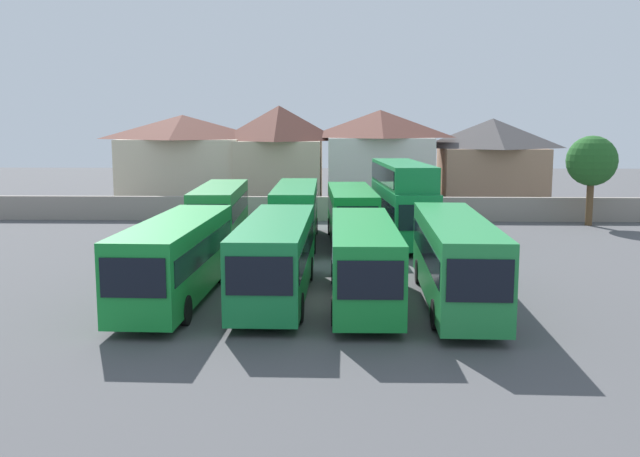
# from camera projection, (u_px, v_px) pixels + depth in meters

# --- Properties ---
(ground) EXTENTS (140.00, 140.00, 0.00)m
(ground) POSITION_uv_depth(u_px,v_px,m) (326.00, 234.00, 47.14)
(ground) COLOR #4C4C4F
(depot_boundary_wall) EXTENTS (56.00, 0.50, 1.80)m
(depot_boundary_wall) POSITION_uv_depth(u_px,v_px,m) (328.00, 209.00, 53.49)
(depot_boundary_wall) COLOR gray
(depot_boundary_wall) RESTS_ON ground
(bus_1) EXTENTS (2.85, 11.41, 3.35)m
(bus_1) POSITION_uv_depth(u_px,v_px,m) (177.00, 255.00, 29.08)
(bus_1) COLOR #178933
(bus_1) RESTS_ON ground
(bus_2) EXTENTS (2.76, 11.42, 3.32)m
(bus_2) POSITION_uv_depth(u_px,v_px,m) (276.00, 254.00, 29.47)
(bus_2) COLOR #177D3C
(bus_2) RESTS_ON ground
(bus_3) EXTENTS (2.68, 10.98, 3.26)m
(bus_3) POSITION_uv_depth(u_px,v_px,m) (363.00, 258.00, 28.77)
(bus_3) COLOR #168533
(bus_3) RESTS_ON ground
(bus_4) EXTENTS (2.76, 12.06, 3.48)m
(bus_4) POSITION_uv_depth(u_px,v_px,m) (455.00, 256.00, 28.59)
(bus_4) COLOR #228840
(bus_4) RESTS_ON ground
(bus_5) EXTENTS (2.96, 10.98, 3.49)m
(bus_5) POSITION_uv_depth(u_px,v_px,m) (220.00, 211.00, 43.27)
(bus_5) COLOR #228138
(bus_5) RESTS_ON ground
(bus_6) EXTENTS (2.67, 11.64, 3.54)m
(bus_6) POSITION_uv_depth(u_px,v_px,m) (296.00, 211.00, 43.16)
(bus_6) COLOR #167E39
(bus_6) RESTS_ON ground
(bus_7) EXTENTS (3.03, 10.58, 3.34)m
(bus_7) POSITION_uv_depth(u_px,v_px,m) (351.00, 212.00, 43.23)
(bus_7) COLOR #12802E
(bus_7) RESTS_ON ground
(bus_8) EXTENTS (3.33, 11.43, 4.89)m
(bus_8) POSITION_uv_depth(u_px,v_px,m) (402.00, 198.00, 43.47)
(bus_8) COLOR #157D3D
(bus_8) RESTS_ON ground
(house_terrace_left) EXTENTS (10.78, 7.36, 7.98)m
(house_terrace_left) POSITION_uv_depth(u_px,v_px,m) (183.00, 160.00, 61.97)
(house_terrace_left) COLOR beige
(house_terrace_left) RESTS_ON ground
(house_terrace_centre) EXTENTS (7.56, 7.28, 8.77)m
(house_terrace_centre) POSITION_uv_depth(u_px,v_px,m) (279.00, 156.00, 61.32)
(house_terrace_centre) COLOR #C6B293
(house_terrace_centre) RESTS_ON ground
(house_terrace_right) EXTENTS (9.19, 6.88, 8.39)m
(house_terrace_right) POSITION_uv_depth(u_px,v_px,m) (380.00, 158.00, 61.14)
(house_terrace_right) COLOR silver
(house_terrace_right) RESTS_ON ground
(house_terrace_far_right) EXTENTS (9.14, 6.84, 7.68)m
(house_terrace_far_right) POSITION_uv_depth(u_px,v_px,m) (492.00, 162.00, 61.98)
(house_terrace_far_right) COLOR #9E7A60
(house_terrace_far_right) RESTS_ON ground
(tree_left_of_lot) EXTENTS (3.56, 3.56, 6.41)m
(tree_left_of_lot) POSITION_uv_depth(u_px,v_px,m) (592.00, 162.00, 50.45)
(tree_left_of_lot) COLOR brown
(tree_left_of_lot) RESTS_ON ground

